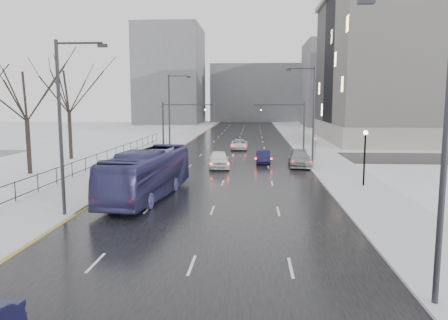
% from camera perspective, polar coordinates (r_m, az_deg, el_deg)
% --- Properties ---
extents(road, '(16.00, 150.00, 0.04)m').
position_cam_1_polar(road, '(64.26, 1.66, 1.81)').
color(road, black).
rests_on(road, ground).
extents(cross_road, '(130.00, 10.00, 0.04)m').
position_cam_1_polar(cross_road, '(52.35, 1.15, 0.45)').
color(cross_road, black).
rests_on(cross_road, ground).
extents(sidewalk_left, '(5.00, 150.00, 0.16)m').
position_cam_1_polar(sidewalk_left, '(65.50, -7.56, 1.91)').
color(sidewalk_left, silver).
rests_on(sidewalk_left, ground).
extents(sidewalk_right, '(5.00, 150.00, 0.16)m').
position_cam_1_polar(sidewalk_right, '(64.71, 10.99, 1.76)').
color(sidewalk_right, silver).
rests_on(sidewalk_right, ground).
extents(park_strip, '(14.00, 150.00, 0.12)m').
position_cam_1_polar(park_strip, '(68.03, -15.44, 1.90)').
color(park_strip, white).
rests_on(park_strip, ground).
extents(tree_park_d, '(8.75, 8.75, 12.50)m').
position_cam_1_polar(tree_park_d, '(43.46, -23.98, -1.76)').
color(tree_park_d, black).
rests_on(tree_park_d, ground).
extents(tree_park_e, '(9.45, 9.45, 13.50)m').
position_cam_1_polar(tree_park_e, '(52.56, -19.31, 0.02)').
color(tree_park_e, black).
rests_on(tree_park_e, ground).
extents(iron_fence, '(0.06, 70.00, 1.30)m').
position_cam_1_polar(iron_fence, '(37.68, -20.41, -1.54)').
color(iron_fence, black).
rests_on(iron_fence, sidewalk_left).
extents(streetlight_r_near, '(2.95, 0.25, 10.00)m').
position_cam_1_polar(streetlight_r_near, '(15.04, 26.21, 2.92)').
color(streetlight_r_near, '#2D2D33').
rests_on(streetlight_r_near, ground).
extents(streetlight_r_mid, '(2.95, 0.25, 10.00)m').
position_cam_1_polar(streetlight_r_mid, '(44.25, 11.35, 6.24)').
color(streetlight_r_mid, '#2D2D33').
rests_on(streetlight_r_mid, ground).
extents(streetlight_l_near, '(2.95, 0.25, 10.00)m').
position_cam_1_polar(streetlight_l_near, '(26.15, -20.19, 4.96)').
color(streetlight_l_near, '#2D2D33').
rests_on(streetlight_l_near, ground).
extents(streetlight_l_far, '(2.95, 0.25, 10.00)m').
position_cam_1_polar(streetlight_l_far, '(56.88, -6.94, 6.63)').
color(streetlight_l_far, '#2D2D33').
rests_on(streetlight_l_far, ground).
extents(lamppost_r_mid, '(0.36, 0.36, 4.28)m').
position_cam_1_polar(lamppost_r_mid, '(35.13, 17.92, 1.28)').
color(lamppost_r_mid, black).
rests_on(lamppost_r_mid, sidewalk_right).
extents(mast_signal_right, '(6.10, 0.33, 6.50)m').
position_cam_1_polar(mast_signal_right, '(52.16, 9.25, 4.83)').
color(mast_signal_right, '#2D2D33').
rests_on(mast_signal_right, ground).
extents(mast_signal_left, '(6.10, 0.33, 6.50)m').
position_cam_1_polar(mast_signal_left, '(52.85, -6.83, 4.91)').
color(mast_signal_left, '#2D2D33').
rests_on(mast_signal_left, ground).
extents(no_uturn_sign, '(0.60, 0.06, 2.70)m').
position_cam_1_polar(no_uturn_sign, '(48.54, 11.85, 2.42)').
color(no_uturn_sign, '#2D2D33').
rests_on(no_uturn_sign, sidewalk_right).
extents(bldg_far_right, '(24.00, 20.00, 22.00)m').
position_cam_1_polar(bldg_far_right, '(121.66, 16.22, 9.49)').
color(bldg_far_right, slate).
rests_on(bldg_far_right, ground).
extents(bldg_far_left, '(18.00, 22.00, 28.00)m').
position_cam_1_polar(bldg_far_left, '(131.37, -6.99, 10.90)').
color(bldg_far_left, slate).
rests_on(bldg_far_left, ground).
extents(bldg_far_center, '(30.00, 18.00, 18.00)m').
position_cam_1_polar(bldg_far_center, '(143.90, 4.54, 8.66)').
color(bldg_far_center, slate).
rests_on(bldg_far_center, ground).
extents(bus, '(4.05, 12.10, 3.31)m').
position_cam_1_polar(bus, '(30.50, -9.96, -1.77)').
color(bus, '#3C3B73').
rests_on(bus, road).
extents(sedan_center_near, '(2.57, 5.21, 1.71)m').
position_cam_1_polar(sedan_center_near, '(43.38, -0.70, 0.10)').
color(sedan_center_near, white).
rests_on(sedan_center_near, road).
extents(sedan_right_near, '(1.46, 4.11, 1.35)m').
position_cam_1_polar(sedan_right_near, '(46.72, 5.12, 0.40)').
color(sedan_right_near, '#15133A').
rests_on(sedan_right_near, road).
extents(sedan_right_cross, '(2.30, 4.90, 1.36)m').
position_cam_1_polar(sedan_right_cross, '(59.78, 1.98, 2.03)').
color(sedan_right_cross, white).
rests_on(sedan_right_cross, road).
extents(sedan_right_far, '(2.34, 5.47, 1.57)m').
position_cam_1_polar(sedan_right_far, '(45.07, 9.88, 0.18)').
color(sedan_right_far, gray).
rests_on(sedan_right_far, road).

